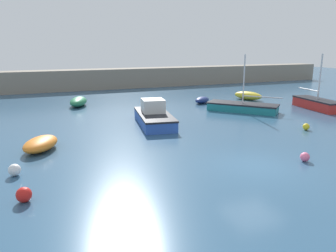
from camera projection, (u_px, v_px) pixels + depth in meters
ground_plane at (254, 168)px, 14.97m from camera, size 120.00×120.00×0.20m
harbor_breakwater at (108, 79)px, 41.96m from camera, size 66.54×2.76×2.48m
sailboat_twin_hulled at (242, 107)px, 27.33m from camera, size 5.20×5.57×4.69m
sailboat_short_mast at (317, 104)px, 28.34m from camera, size 2.24×5.11×4.72m
rowboat_white_midwater at (41, 144)px, 17.12m from camera, size 2.48×2.97×0.70m
rowboat_blue_near at (78, 102)px, 29.73m from camera, size 2.32×3.41×0.83m
cabin_cruiser_white at (154, 116)px, 22.85m from camera, size 3.01×5.86×1.71m
dinghy_near_pier at (202, 100)px, 31.32m from camera, size 2.26×2.10×0.60m
open_tender_yellow at (248, 96)px, 33.34m from camera, size 2.32×3.29×0.83m
mooring_buoy_white at (14, 170)px, 13.77m from camera, size 0.52×0.52×0.52m
mooring_buoy_yellow at (306, 127)px, 21.32m from camera, size 0.43×0.43×0.43m
mooring_buoy_pink at (305, 157)px, 15.50m from camera, size 0.44×0.44×0.44m
mooring_buoy_red at (24, 195)px, 11.45m from camera, size 0.54×0.54×0.54m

